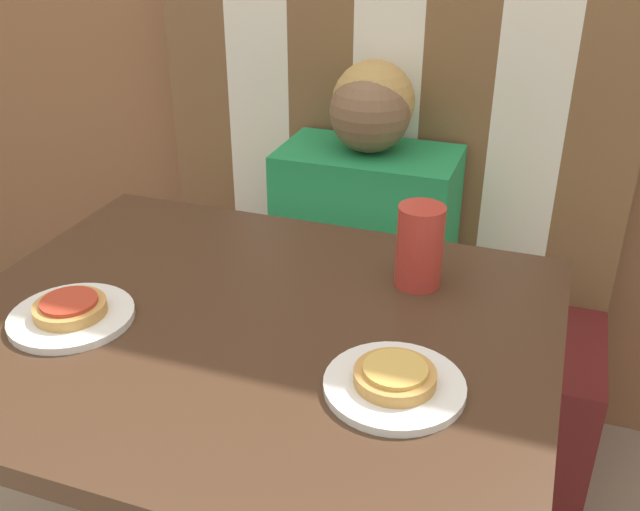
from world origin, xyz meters
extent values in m
cube|color=#5B1919|center=(0.00, 0.67, 0.22)|extent=(1.16, 0.47, 0.44)
cube|color=brown|center=(-0.50, 0.85, 0.82)|extent=(0.17, 0.10, 0.77)
cube|color=beige|center=(-0.33, 0.85, 0.82)|extent=(0.17, 0.10, 0.77)
cube|color=brown|center=(-0.17, 0.85, 0.82)|extent=(0.17, 0.10, 0.77)
cube|color=beige|center=(0.00, 0.85, 0.82)|extent=(0.17, 0.10, 0.77)
cube|color=brown|center=(0.17, 0.85, 0.82)|extent=(0.17, 0.10, 0.77)
cube|color=beige|center=(0.33, 0.85, 0.82)|extent=(0.17, 0.10, 0.77)
cube|color=brown|center=(0.50, 0.85, 0.82)|extent=(0.17, 0.10, 0.77)
cube|color=#422B1C|center=(0.00, 0.00, 0.76)|extent=(0.92, 0.74, 0.03)
cube|color=#1E8447|center=(0.00, 0.67, 0.63)|extent=(0.41, 0.24, 0.39)
sphere|color=brown|center=(0.00, 0.67, 0.92)|extent=(0.18, 0.18, 0.18)
sphere|color=#AD8447|center=(0.00, 0.69, 0.93)|extent=(0.19, 0.19, 0.19)
cylinder|color=white|center=(-0.25, -0.09, 0.78)|extent=(0.19, 0.19, 0.01)
cylinder|color=white|center=(0.25, -0.09, 0.78)|extent=(0.19, 0.19, 0.01)
cylinder|color=#C68E47|center=(-0.25, -0.09, 0.80)|extent=(0.11, 0.11, 0.02)
cylinder|color=#B73823|center=(-0.25, -0.09, 0.81)|extent=(0.09, 0.09, 0.01)
cylinder|color=#C68E47|center=(0.25, -0.09, 0.80)|extent=(0.11, 0.11, 0.02)
cylinder|color=gold|center=(0.25, -0.09, 0.81)|extent=(0.09, 0.09, 0.01)
cylinder|color=#B23328|center=(0.22, 0.20, 0.85)|extent=(0.08, 0.08, 0.14)
camera|label=1|loc=(0.41, -0.83, 1.37)|focal=40.00mm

